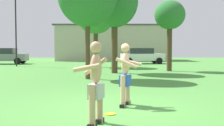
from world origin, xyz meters
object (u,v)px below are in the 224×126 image
car_gray_mid_lot (4,56)px  tree_near_building (115,2)px  player_with_cap (126,72)px  lamp_post (16,23)px  player_in_gray (96,81)px  tree_right_field (96,16)px  frisbee (110,114)px  car_white_near_post (142,56)px  tree_behind_players (170,16)px

car_gray_mid_lot → tree_near_building: size_ratio=0.71×
player_with_cap → lamp_post: lamp_post is taller
car_gray_mid_lot → player_in_gray: bearing=-65.5°
player_with_cap → tree_near_building: tree_near_building is taller
car_gray_mid_lot → tree_near_building: 15.33m
player_in_gray → tree_right_field: bearing=92.8°
player_with_cap → tree_right_field: tree_right_field is taller
tree_right_field → tree_near_building: 5.74m
tree_right_field → lamp_post: bearing=170.9°
frisbee → car_white_near_post: bearing=81.5°
player_in_gray → tree_near_building: size_ratio=0.28×
tree_right_field → car_gray_mid_lot: bearing=152.9°
tree_near_building → lamp_post: bearing=141.5°
lamp_post → tree_behind_players: size_ratio=1.27×
player_in_gray → tree_right_field: (-0.85, 17.55, 3.28)m
car_white_near_post → lamp_post: lamp_post is taller
lamp_post → tree_behind_players: (12.13, -5.13, 0.00)m
player_with_cap → car_white_near_post: player_with_cap is taller
frisbee → player_in_gray: bearing=-107.6°
player_in_gray → lamp_post: lamp_post is taller
lamp_post → car_white_near_post: bearing=20.1°
player_in_gray → frisbee: player_in_gray is taller
player_with_cap → tree_behind_players: 12.49m
player_with_cap → tree_right_field: size_ratio=0.30×
car_white_near_post → player_in_gray: bearing=-98.9°
player_in_gray → tree_right_field: size_ratio=0.30×
tree_behind_players → tree_near_building: (-3.78, -1.52, 0.71)m
frisbee → car_white_near_post: car_white_near_post is taller
frisbee → tree_right_field: size_ratio=0.05×
player_in_gray → tree_near_building: 12.53m
car_gray_mid_lot → tree_behind_players: tree_behind_players is taller
car_white_near_post → car_gray_mid_lot: 13.73m
player_with_cap → car_white_near_post: size_ratio=0.38×
frisbee → lamp_post: size_ratio=0.04×
player_with_cap → lamp_post: (-8.46, 16.74, 2.79)m
player_with_cap → tree_right_field: 16.05m
tree_behind_players → player_with_cap: bearing=-107.5°
frisbee → tree_behind_players: tree_behind_players is taller
car_white_near_post → car_gray_mid_lot: (-13.72, -0.49, 0.00)m
tree_behind_players → tree_right_field: bearing=142.4°
tree_near_building → tree_behind_players: bearing=22.0°
player_with_cap → player_in_gray: bearing=-110.4°
player_with_cap → lamp_post: size_ratio=0.28×
lamp_post → player_in_gray: bearing=-67.4°
tree_right_field → player_in_gray: bearing=-87.2°
player_with_cap → player_in_gray: 2.04m
car_white_near_post → car_gray_mid_lot: same height
frisbee → lamp_post: (-8.05, 17.72, 3.71)m
car_white_near_post → tree_behind_players: (0.81, -9.27, 2.90)m
car_white_near_post → tree_behind_players: bearing=-85.0°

